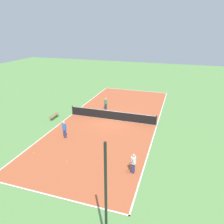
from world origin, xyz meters
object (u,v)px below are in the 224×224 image
at_px(player_near_blue, 64,129).
at_px(tennis_ball_midcourt, 93,104).
at_px(player_far_green, 106,103).
at_px(fence_post_back_left, 106,199).
at_px(player_far_white, 133,162).
at_px(tennis_net, 112,115).
at_px(bench, 54,115).
at_px(tennis_ball_far_baseline, 34,153).
at_px(tennis_ball_left_sideline, 67,162).
at_px(tennis_ball_right_alley, 106,90).

xyz_separation_m(player_near_blue, tennis_ball_midcourt, (1.07, -9.06, -0.86)).
distance_m(player_far_green, fence_post_back_left, 17.84).
bearing_deg(player_far_white, tennis_net, -153.98).
xyz_separation_m(player_far_green, fence_post_back_left, (-5.92, 16.72, 1.95)).
bearing_deg(player_near_blue, bench, -3.91).
height_order(tennis_ball_midcourt, tennis_ball_far_baseline, same).
xyz_separation_m(player_far_white, tennis_ball_left_sideline, (5.02, 0.29, -0.82)).
bearing_deg(tennis_ball_right_alley, tennis_ball_midcourt, 94.69).
xyz_separation_m(bench, player_far_white, (-10.35, 6.62, 0.49)).
distance_m(tennis_ball_right_alley, fence_post_back_left, 26.23).
bearing_deg(tennis_ball_far_baseline, tennis_ball_midcourt, -90.06).
xyz_separation_m(tennis_ball_midcourt, fence_post_back_left, (-8.12, 17.81, 2.69)).
height_order(bench, fence_post_back_left, fence_post_back_left).
bearing_deg(tennis_net, tennis_ball_left_sideline, 84.61).
distance_m(bench, player_near_blue, 4.85).
bearing_deg(tennis_ball_midcourt, tennis_ball_right_alley, -85.31).
xyz_separation_m(bench, tennis_ball_midcourt, (-2.24, -5.55, -0.33)).
distance_m(tennis_net, player_far_white, 9.33).
height_order(bench, tennis_ball_far_baseline, bench).
height_order(player_far_green, tennis_ball_far_baseline, player_far_green).
bearing_deg(player_far_green, tennis_ball_far_baseline, 117.75).
bearing_deg(tennis_net, player_far_white, 116.84).
height_order(player_far_green, tennis_ball_left_sideline, player_far_green).
distance_m(player_far_white, tennis_ball_far_baseline, 8.16).
bearing_deg(player_far_green, tennis_ball_left_sideline, 133.46).
relative_size(player_near_blue, tennis_ball_right_alley, 23.14).
bearing_deg(tennis_ball_right_alley, player_far_green, 109.32).
bearing_deg(player_far_green, player_near_blue, 120.90).
bearing_deg(fence_post_back_left, tennis_ball_far_baseline, -34.61).
bearing_deg(tennis_ball_far_baseline, player_near_blue, -108.96).
distance_m(player_far_green, tennis_ball_right_alley, 8.39).
bearing_deg(tennis_ball_left_sideline, tennis_net, -95.39).
distance_m(tennis_net, tennis_ball_far_baseline, 9.23).
relative_size(player_near_blue, tennis_ball_left_sideline, 23.14).
xyz_separation_m(player_far_green, tennis_ball_left_sideline, (-0.88, 11.38, -0.74)).
distance_m(bench, player_far_green, 6.31).
bearing_deg(tennis_net, fence_post_back_left, 106.84).
xyz_separation_m(player_far_white, player_far_green, (5.90, -11.08, -0.08)).
relative_size(tennis_net, tennis_ball_right_alley, 140.98).
bearing_deg(player_near_blue, tennis_net, -75.77).
height_order(bench, player_near_blue, player_near_blue).
xyz_separation_m(player_far_white, tennis_ball_midcourt, (8.11, -12.18, -0.82)).
distance_m(player_far_white, tennis_ball_left_sideline, 5.10).
relative_size(tennis_ball_midcourt, tennis_ball_far_baseline, 1.00).
relative_size(tennis_ball_far_baseline, fence_post_back_left, 0.01).
height_order(player_far_green, tennis_ball_right_alley, player_far_green).
distance_m(tennis_ball_right_alley, tennis_ball_left_sideline, 19.60).
bearing_deg(bench, tennis_ball_far_baseline, 18.52).
height_order(player_far_white, tennis_ball_right_alley, player_far_white).
height_order(tennis_net, tennis_ball_midcourt, tennis_net).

